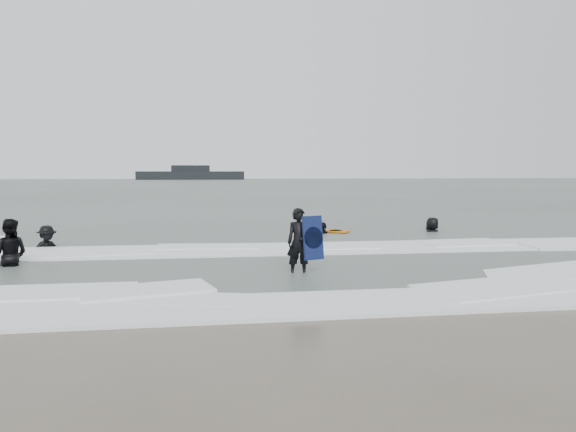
{
  "coord_description": "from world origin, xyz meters",
  "views": [
    {
      "loc": [
        -2.1,
        -9.84,
        2.3
      ],
      "look_at": [
        0.0,
        5.0,
        1.1
      ],
      "focal_mm": 35.0,
      "sensor_mm": 36.0,
      "label": 1
    }
  ],
  "objects": [
    {
      "name": "ground",
      "position": [
        0.0,
        0.0,
        0.0
      ],
      "size": [
        320.0,
        320.0,
        0.0
      ],
      "primitive_type": "plane",
      "color": "brown",
      "rests_on": "ground"
    },
    {
      "name": "sea",
      "position": [
        0.0,
        80.0,
        0.06
      ],
      "size": [
        320.0,
        320.0,
        0.0
      ],
      "primitive_type": "plane",
      "color": "#47544C",
      "rests_on": "ground"
    },
    {
      "name": "surfer_centre",
      "position": [
        -0.14,
        2.23,
        0.0
      ],
      "size": [
        0.57,
        0.38,
        1.52
      ],
      "primitive_type": "imported",
      "rotation": [
        0.0,
        0.0,
        0.04
      ],
      "color": "black",
      "rests_on": "ground"
    },
    {
      "name": "surfer_wading",
      "position": [
        -6.82,
        4.21,
        0.0
      ],
      "size": [
        0.88,
        0.71,
        1.73
      ],
      "primitive_type": "imported",
      "rotation": [
        0.0,
        0.0,
        3.08
      ],
      "color": "black",
      "rests_on": "ground"
    },
    {
      "name": "surfer_breaker",
      "position": [
        -6.84,
        7.38,
        0.0
      ],
      "size": [
        1.16,
        1.05,
        1.56
      ],
      "primitive_type": "imported",
      "rotation": [
        0.0,
        0.0,
        0.61
      ],
      "color": "black",
      "rests_on": "ground"
    },
    {
      "name": "surfer_right_near",
      "position": [
        1.99,
        9.96,
        0.0
      ],
      "size": [
        0.87,
        1.0,
        1.61
      ],
      "primitive_type": "imported",
      "rotation": [
        0.0,
        0.0,
        -2.19
      ],
      "color": "black",
      "rests_on": "ground"
    },
    {
      "name": "surfer_right_far",
      "position": [
        6.15,
        9.98,
        0.0
      ],
      "size": [
        1.01,
        0.94,
        1.74
      ],
      "primitive_type": "imported",
      "rotation": [
        0.0,
        0.0,
        -2.54
      ],
      "color": "black",
      "rests_on": "ground"
    },
    {
      "name": "surf_foam",
      "position": [
        0.0,
        3.7,
        0.04
      ],
      "size": [
        30.03,
        9.06,
        0.09
      ],
      "color": "white",
      "rests_on": "ground"
    },
    {
      "name": "bodyboards",
      "position": [
        -1.55,
        5.49,
        0.5
      ],
      "size": [
        10.69,
        8.71,
        1.25
      ],
      "color": "#0D1740",
      "rests_on": "ground"
    },
    {
      "name": "vessel_horizon",
      "position": [
        -6.86,
        143.62,
        1.44
      ],
      "size": [
        28.46,
        5.08,
        3.86
      ],
      "color": "black",
      "rests_on": "ground"
    }
  ]
}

